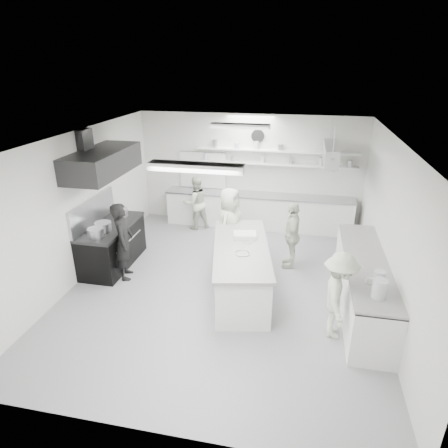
% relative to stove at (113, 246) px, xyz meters
% --- Properties ---
extents(floor, '(6.00, 7.00, 0.02)m').
position_rel_stove_xyz_m(floor, '(2.60, -0.40, -0.46)').
color(floor, '#92919B').
rests_on(floor, ground).
extents(ceiling, '(6.00, 7.00, 0.02)m').
position_rel_stove_xyz_m(ceiling, '(2.60, -0.40, 2.56)').
color(ceiling, silver).
rests_on(ceiling, wall_back).
extents(wall_back, '(6.00, 0.04, 3.00)m').
position_rel_stove_xyz_m(wall_back, '(2.60, 3.10, 1.05)').
color(wall_back, silver).
rests_on(wall_back, floor).
extents(wall_front, '(6.00, 0.04, 3.00)m').
position_rel_stove_xyz_m(wall_front, '(2.60, -3.90, 1.05)').
color(wall_front, silver).
rests_on(wall_front, floor).
extents(wall_left, '(0.04, 7.00, 3.00)m').
position_rel_stove_xyz_m(wall_left, '(-0.40, -0.40, 1.05)').
color(wall_left, silver).
rests_on(wall_left, floor).
extents(wall_right, '(0.04, 7.00, 3.00)m').
position_rel_stove_xyz_m(wall_right, '(5.60, -0.40, 1.05)').
color(wall_right, silver).
rests_on(wall_right, floor).
extents(stove, '(0.80, 1.80, 0.90)m').
position_rel_stove_xyz_m(stove, '(0.00, 0.00, 0.00)').
color(stove, black).
rests_on(stove, floor).
extents(exhaust_hood, '(0.85, 2.00, 0.50)m').
position_rel_stove_xyz_m(exhaust_hood, '(0.00, -0.00, 1.90)').
color(exhaust_hood, '#262627').
rests_on(exhaust_hood, wall_left).
extents(back_counter, '(5.00, 0.60, 0.92)m').
position_rel_stove_xyz_m(back_counter, '(2.90, 2.80, 0.01)').
color(back_counter, white).
rests_on(back_counter, floor).
extents(shelf_lower, '(4.20, 0.26, 0.04)m').
position_rel_stove_xyz_m(shelf_lower, '(3.30, 2.97, 1.30)').
color(shelf_lower, white).
rests_on(shelf_lower, wall_back).
extents(shelf_upper, '(4.20, 0.26, 0.04)m').
position_rel_stove_xyz_m(shelf_upper, '(3.30, 2.97, 1.65)').
color(shelf_upper, white).
rests_on(shelf_upper, wall_back).
extents(pass_through_window, '(1.30, 0.04, 1.00)m').
position_rel_stove_xyz_m(pass_through_window, '(1.30, 3.08, 1.00)').
color(pass_through_window, black).
rests_on(pass_through_window, wall_back).
extents(wall_clock, '(0.32, 0.05, 0.32)m').
position_rel_stove_xyz_m(wall_clock, '(2.80, 3.06, 2.00)').
color(wall_clock, white).
rests_on(wall_clock, wall_back).
extents(right_counter, '(0.74, 3.30, 0.94)m').
position_rel_stove_xyz_m(right_counter, '(5.25, -0.60, 0.02)').
color(right_counter, white).
rests_on(right_counter, floor).
extents(pot_rack, '(0.30, 1.60, 0.40)m').
position_rel_stove_xyz_m(pot_rack, '(4.60, 2.00, 1.85)').
color(pot_rack, '#ADAFB4').
rests_on(pot_rack, ceiling).
extents(light_fixture_front, '(1.30, 0.25, 0.10)m').
position_rel_stove_xyz_m(light_fixture_front, '(2.60, -2.20, 2.49)').
color(light_fixture_front, white).
rests_on(light_fixture_front, ceiling).
extents(light_fixture_rear, '(1.30, 0.25, 0.10)m').
position_rel_stove_xyz_m(light_fixture_rear, '(2.60, 1.40, 2.49)').
color(light_fixture_rear, white).
rests_on(light_fixture_rear, ceiling).
extents(prep_island, '(1.42, 2.68, 0.94)m').
position_rel_stove_xyz_m(prep_island, '(2.97, -0.52, 0.02)').
color(prep_island, white).
rests_on(prep_island, floor).
extents(stove_pot, '(0.35, 0.35, 0.23)m').
position_rel_stove_xyz_m(stove_pot, '(0.00, -0.29, 0.57)').
color(stove_pot, '#ADAFB4').
rests_on(stove_pot, stove).
extents(cook_stove, '(0.57, 0.70, 1.66)m').
position_rel_stove_xyz_m(cook_stove, '(0.51, -0.44, 0.38)').
color(cook_stove, black).
rests_on(cook_stove, floor).
extents(cook_back, '(0.90, 0.86, 1.46)m').
position_rel_stove_xyz_m(cook_back, '(1.27, 2.38, 0.28)').
color(cook_back, beige).
rests_on(cook_back, floor).
extents(cook_island_left, '(0.71, 0.94, 1.72)m').
position_rel_stove_xyz_m(cook_island_left, '(2.49, 0.77, 0.41)').
color(cook_island_left, beige).
rests_on(cook_island_left, floor).
extents(cook_island_right, '(0.39, 0.89, 1.50)m').
position_rel_stove_xyz_m(cook_island_right, '(3.89, 0.74, 0.30)').
color(cook_island_right, beige).
rests_on(cook_island_right, floor).
extents(cook_right, '(0.58, 0.98, 1.50)m').
position_rel_stove_xyz_m(cook_right, '(4.72, -1.51, 0.30)').
color(cook_right, beige).
rests_on(cook_right, floor).
extents(bowl_island_a, '(0.34, 0.34, 0.06)m').
position_rel_stove_xyz_m(bowl_island_a, '(3.04, -0.81, 0.52)').
color(bowl_island_a, '#ADAFB4').
rests_on(bowl_island_a, prep_island).
extents(bowl_island_b, '(0.28, 0.28, 0.07)m').
position_rel_stove_xyz_m(bowl_island_b, '(3.04, -0.30, 0.52)').
color(bowl_island_b, white).
rests_on(bowl_island_b, prep_island).
extents(bowl_right, '(0.29, 0.29, 0.05)m').
position_rel_stove_xyz_m(bowl_right, '(5.23, -1.35, 0.52)').
color(bowl_right, white).
rests_on(bowl_right, right_counter).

